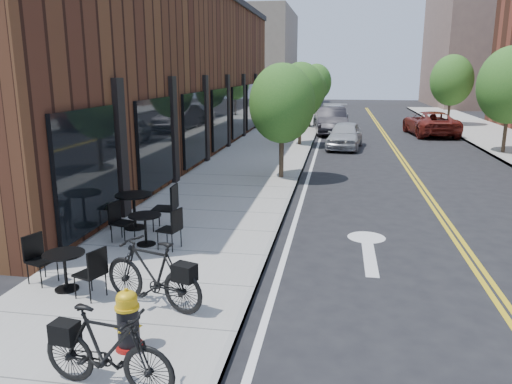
{
  "coord_description": "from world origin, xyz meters",
  "views": [
    {
      "loc": [
        1.28,
        -7.67,
        3.66
      ],
      "look_at": [
        -0.5,
        3.11,
        1.0
      ],
      "focal_mm": 35.0,
      "sensor_mm": 36.0,
      "label": 1
    }
  ],
  "objects_px": {
    "fire_hydrant": "(128,320)",
    "parked_car_c": "(332,116)",
    "bicycle_left": "(153,273)",
    "bicycle_right": "(107,350)",
    "parked_car_b": "(331,120)",
    "bistro_set_c": "(134,206)",
    "parked_car_a": "(345,135)",
    "bistro_set_a": "(65,266)",
    "bistro_set_b": "(145,225)",
    "parked_car_far": "(430,123)"
  },
  "relations": [
    {
      "from": "bicycle_right",
      "to": "bistro_set_b",
      "type": "height_order",
      "value": "bicycle_right"
    },
    {
      "from": "bicycle_left",
      "to": "bicycle_right",
      "type": "xyz_separation_m",
      "value": [
        0.25,
        -2.06,
        -0.04
      ]
    },
    {
      "from": "fire_hydrant",
      "to": "bistro_set_a",
      "type": "bearing_deg",
      "value": 162.32
    },
    {
      "from": "bicycle_left",
      "to": "parked_car_a",
      "type": "xyz_separation_m",
      "value": [
        3.02,
        17.69,
        -0.02
      ]
    },
    {
      "from": "bicycle_right",
      "to": "parked_car_c",
      "type": "distance_m",
      "value": 29.68
    },
    {
      "from": "parked_car_far",
      "to": "parked_car_a",
      "type": "bearing_deg",
      "value": 44.08
    },
    {
      "from": "bicycle_right",
      "to": "bicycle_left",
      "type": "bearing_deg",
      "value": 15.4
    },
    {
      "from": "bistro_set_c",
      "to": "parked_car_b",
      "type": "distance_m",
      "value": 20.16
    },
    {
      "from": "parked_car_b",
      "to": "parked_car_c",
      "type": "xyz_separation_m",
      "value": [
        0.0,
        4.12,
        -0.07
      ]
    },
    {
      "from": "fire_hydrant",
      "to": "parked_car_far",
      "type": "height_order",
      "value": "parked_car_far"
    },
    {
      "from": "bicycle_left",
      "to": "parked_car_a",
      "type": "bearing_deg",
      "value": -171.31
    },
    {
      "from": "bicycle_left",
      "to": "parked_car_far",
      "type": "height_order",
      "value": "parked_car_far"
    },
    {
      "from": "parked_car_a",
      "to": "parked_car_b",
      "type": "xyz_separation_m",
      "value": [
        -0.8,
        5.74,
        0.15
      ]
    },
    {
      "from": "bicycle_left",
      "to": "parked_car_c",
      "type": "distance_m",
      "value": 27.64
    },
    {
      "from": "bicycle_left",
      "to": "bistro_set_a",
      "type": "xyz_separation_m",
      "value": [
        -1.65,
        0.34,
        -0.12
      ]
    },
    {
      "from": "parked_car_c",
      "to": "fire_hydrant",
      "type": "bearing_deg",
      "value": -89.8
    },
    {
      "from": "bicycle_left",
      "to": "bistro_set_a",
      "type": "distance_m",
      "value": 1.69
    },
    {
      "from": "bistro_set_c",
      "to": "bicycle_right",
      "type": "bearing_deg",
      "value": -71.47
    },
    {
      "from": "bistro_set_b",
      "to": "parked_car_c",
      "type": "relative_size",
      "value": 0.32
    },
    {
      "from": "fire_hydrant",
      "to": "parked_car_c",
      "type": "bearing_deg",
      "value": 109.16
    },
    {
      "from": "bistro_set_b",
      "to": "parked_car_a",
      "type": "bearing_deg",
      "value": 87.9
    },
    {
      "from": "parked_car_b",
      "to": "parked_car_far",
      "type": "distance_m",
      "value": 5.74
    },
    {
      "from": "fire_hydrant",
      "to": "bistro_set_b",
      "type": "relative_size",
      "value": 0.52
    },
    {
      "from": "fire_hydrant",
      "to": "bistro_set_c",
      "type": "relative_size",
      "value": 0.43
    },
    {
      "from": "bistro_set_a",
      "to": "bistro_set_c",
      "type": "height_order",
      "value": "bistro_set_c"
    },
    {
      "from": "fire_hydrant",
      "to": "parked_car_b",
      "type": "xyz_separation_m",
      "value": [
        2.11,
        24.63,
        0.28
      ]
    },
    {
      "from": "parked_car_b",
      "to": "parked_car_far",
      "type": "height_order",
      "value": "parked_car_b"
    },
    {
      "from": "parked_car_far",
      "to": "bicycle_left",
      "type": "bearing_deg",
      "value": 65.2
    },
    {
      "from": "bistro_set_b",
      "to": "bistro_set_c",
      "type": "relative_size",
      "value": 0.83
    },
    {
      "from": "parked_car_b",
      "to": "parked_car_c",
      "type": "distance_m",
      "value": 4.12
    },
    {
      "from": "bistro_set_b",
      "to": "parked_car_c",
      "type": "distance_m",
      "value": 25.13
    },
    {
      "from": "fire_hydrant",
      "to": "parked_car_c",
      "type": "xyz_separation_m",
      "value": [
        2.11,
        28.75,
        0.21
      ]
    },
    {
      "from": "bistro_set_c",
      "to": "parked_car_far",
      "type": "height_order",
      "value": "parked_car_far"
    },
    {
      "from": "bistro_set_a",
      "to": "bistro_set_c",
      "type": "distance_m",
      "value": 3.35
    },
    {
      "from": "bistro_set_a",
      "to": "parked_car_b",
      "type": "distance_m",
      "value": 23.42
    },
    {
      "from": "bistro_set_a",
      "to": "parked_car_b",
      "type": "bearing_deg",
      "value": 100.55
    },
    {
      "from": "fire_hydrant",
      "to": "parked_car_a",
      "type": "distance_m",
      "value": 19.11
    },
    {
      "from": "fire_hydrant",
      "to": "bistro_set_a",
      "type": "xyz_separation_m",
      "value": [
        -1.76,
        1.53,
        0.02
      ]
    },
    {
      "from": "bicycle_left",
      "to": "bistro_set_c",
      "type": "xyz_separation_m",
      "value": [
        -1.84,
        3.68,
        -0.02
      ]
    },
    {
      "from": "fire_hydrant",
      "to": "bicycle_right",
      "type": "bearing_deg",
      "value": -57.58
    },
    {
      "from": "fire_hydrant",
      "to": "parked_car_far",
      "type": "distance_m",
      "value": 26.03
    },
    {
      "from": "bicycle_left",
      "to": "parked_car_far",
      "type": "relative_size",
      "value": 0.36
    },
    {
      "from": "parked_car_c",
      "to": "bicycle_left",
      "type": "bearing_deg",
      "value": -90.21
    },
    {
      "from": "parked_car_a",
      "to": "parked_car_far",
      "type": "xyz_separation_m",
      "value": [
        4.94,
        5.94,
        0.06
      ]
    },
    {
      "from": "bicycle_right",
      "to": "parked_car_b",
      "type": "distance_m",
      "value": 25.57
    },
    {
      "from": "parked_car_a",
      "to": "parked_car_c",
      "type": "relative_size",
      "value": 0.75
    },
    {
      "from": "bistro_set_c",
      "to": "parked_car_a",
      "type": "xyz_separation_m",
      "value": [
        4.87,
        14.01,
        -0.0
      ]
    },
    {
      "from": "parked_car_b",
      "to": "fire_hydrant",
      "type": "bearing_deg",
      "value": -99.83
    },
    {
      "from": "fire_hydrant",
      "to": "parked_car_b",
      "type": "relative_size",
      "value": 0.17
    },
    {
      "from": "bicycle_left",
      "to": "parked_car_b",
      "type": "relative_size",
      "value": 0.38
    }
  ]
}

